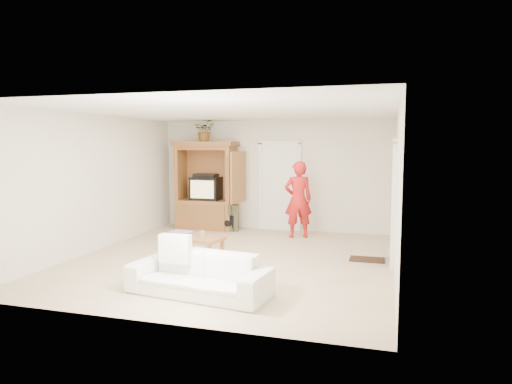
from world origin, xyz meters
TOP-DOWN VIEW (x-y plane):
  - floor at (0.00, 0.00)m, footprint 6.00×6.00m
  - ceiling at (0.00, 0.00)m, footprint 6.00×6.00m
  - wall_back at (0.00, 3.00)m, footprint 5.50×0.00m
  - wall_front at (0.00, -3.00)m, footprint 5.50×0.00m
  - wall_left at (-2.75, 0.00)m, footprint 0.00×6.00m
  - wall_right at (2.75, 0.00)m, footprint 0.00×6.00m
  - armoire at (-1.58, 2.66)m, footprint 1.82×1.14m
  - door_back at (0.15, 2.97)m, footprint 0.85×0.05m
  - doorway_right at (2.73, 0.60)m, footprint 0.05×0.90m
  - framed_picture at (2.73, 1.90)m, footprint 0.03×0.60m
  - doormat at (2.30, 0.60)m, footprint 0.60×0.40m
  - plant at (-1.60, 2.63)m, footprint 0.56×0.51m
  - man at (0.75, 2.20)m, footprint 0.72×0.60m
  - sofa at (0.19, -1.95)m, footprint 2.03×1.01m
  - coffee_table at (-0.70, -0.10)m, footprint 1.12×0.73m
  - towel at (-0.96, -0.10)m, footprint 0.44×0.37m
  - candle at (-0.56, -0.06)m, footprint 0.08×0.08m
  - backpack_black at (-0.95, 2.49)m, footprint 0.33×0.23m
  - backpack_olive at (-0.90, 2.50)m, footprint 0.37×0.31m

SIDE VIEW (x-z plane):
  - floor at x=0.00m, z-range 0.00..0.00m
  - doormat at x=2.30m, z-range 0.00..0.02m
  - backpack_black at x=-0.95m, z-range 0.00..0.38m
  - sofa at x=0.19m, z-range 0.00..0.57m
  - backpack_olive at x=-0.90m, z-range 0.00..0.62m
  - coffee_table at x=-0.70m, z-range 0.14..0.53m
  - towel at x=-0.96m, z-range 0.39..0.47m
  - candle at x=-0.56m, z-range 0.39..0.49m
  - man at x=0.75m, z-range 0.00..1.67m
  - armoire at x=-1.58m, z-range -0.14..1.96m
  - door_back at x=0.15m, z-range 0.00..2.04m
  - doorway_right at x=2.73m, z-range 0.00..2.04m
  - wall_back at x=0.00m, z-range -1.45..4.05m
  - wall_front at x=0.00m, z-range -1.45..4.05m
  - wall_left at x=-2.75m, z-range -1.70..4.30m
  - wall_right at x=2.75m, z-range -1.70..4.30m
  - framed_picture at x=2.73m, z-range 1.36..1.84m
  - plant at x=-1.60m, z-range 2.10..2.63m
  - ceiling at x=0.00m, z-range 2.60..2.60m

